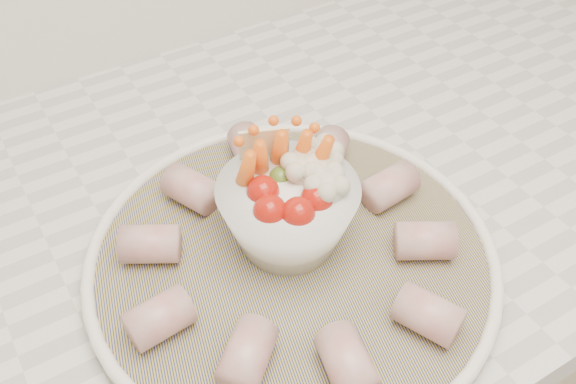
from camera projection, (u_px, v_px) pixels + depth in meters
serving_platter at (292, 258)px, 0.60m from camera, size 0.46×0.46×0.02m
veggie_bowl at (290, 205)px, 0.58m from camera, size 0.13×0.13×0.11m
cured_meat_rolls at (291, 242)px, 0.58m from camera, size 0.31×0.32×0.04m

